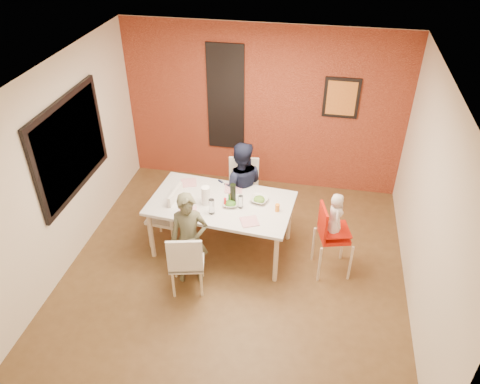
% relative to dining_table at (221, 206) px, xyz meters
% --- Properties ---
extents(ground, '(4.50, 4.50, 0.00)m').
position_rel_dining_table_xyz_m(ground, '(0.27, -0.38, -0.73)').
color(ground, brown).
rests_on(ground, ground).
extents(ceiling, '(4.50, 4.50, 0.02)m').
position_rel_dining_table_xyz_m(ceiling, '(0.27, -0.38, 1.97)').
color(ceiling, white).
rests_on(ceiling, wall_back).
extents(wall_back, '(4.50, 0.02, 2.70)m').
position_rel_dining_table_xyz_m(wall_back, '(0.27, 1.87, 0.62)').
color(wall_back, '#F3E5C9').
rests_on(wall_back, ground).
extents(wall_front, '(4.50, 0.02, 2.70)m').
position_rel_dining_table_xyz_m(wall_front, '(0.27, -2.63, 0.62)').
color(wall_front, '#F3E5C9').
rests_on(wall_front, ground).
extents(wall_left, '(0.02, 4.50, 2.70)m').
position_rel_dining_table_xyz_m(wall_left, '(-1.98, -0.38, 0.62)').
color(wall_left, '#F3E5C9').
rests_on(wall_left, ground).
extents(wall_right, '(0.02, 4.50, 2.70)m').
position_rel_dining_table_xyz_m(wall_right, '(2.52, -0.38, 0.62)').
color(wall_right, '#F3E5C9').
rests_on(wall_right, ground).
extents(brick_accent_wall, '(4.50, 0.02, 2.70)m').
position_rel_dining_table_xyz_m(brick_accent_wall, '(0.27, 1.85, 0.62)').
color(brick_accent_wall, maroon).
rests_on(brick_accent_wall, ground).
extents(picture_window_frame, '(0.05, 1.70, 1.30)m').
position_rel_dining_table_xyz_m(picture_window_frame, '(-1.95, -0.18, 0.82)').
color(picture_window_frame, black).
rests_on(picture_window_frame, wall_left).
extents(picture_window_pane, '(0.02, 1.55, 1.15)m').
position_rel_dining_table_xyz_m(picture_window_pane, '(-1.93, -0.18, 0.82)').
color(picture_window_pane, black).
rests_on(picture_window_pane, wall_left).
extents(glassblock_strip, '(0.55, 0.03, 1.70)m').
position_rel_dining_table_xyz_m(glassblock_strip, '(-0.33, 1.84, 0.77)').
color(glassblock_strip, silver).
rests_on(glassblock_strip, wall_back).
extents(glassblock_surround, '(0.60, 0.03, 1.76)m').
position_rel_dining_table_xyz_m(glassblock_surround, '(-0.33, 1.83, 0.77)').
color(glassblock_surround, black).
rests_on(glassblock_surround, wall_back).
extents(art_print_frame, '(0.54, 0.03, 0.64)m').
position_rel_dining_table_xyz_m(art_print_frame, '(1.47, 1.83, 0.92)').
color(art_print_frame, black).
rests_on(art_print_frame, wall_back).
extents(art_print_canvas, '(0.44, 0.01, 0.54)m').
position_rel_dining_table_xyz_m(art_print_canvas, '(1.47, 1.82, 0.92)').
color(art_print_canvas, orange).
rests_on(art_print_canvas, wall_back).
extents(dining_table, '(2.00, 1.23, 0.80)m').
position_rel_dining_table_xyz_m(dining_table, '(0.00, 0.00, 0.00)').
color(dining_table, silver).
rests_on(dining_table, ground).
extents(chair_near, '(0.52, 0.52, 0.93)m').
position_rel_dining_table_xyz_m(chair_near, '(-0.24, -0.92, -0.21)').
color(chair_near, silver).
rests_on(chair_near, ground).
extents(chair_far, '(0.49, 0.49, 0.97)m').
position_rel_dining_table_xyz_m(chair_far, '(0.15, 0.81, -0.18)').
color(chair_far, white).
rests_on(chair_far, ground).
extents(chair_left, '(0.47, 0.47, 0.94)m').
position_rel_dining_table_xyz_m(chair_left, '(-0.74, -0.04, -0.20)').
color(chair_left, silver).
rests_on(chair_left, ground).
extents(high_chair, '(0.53, 0.53, 1.04)m').
position_rel_dining_table_xyz_m(high_chair, '(1.49, -0.18, -0.10)').
color(high_chair, red).
rests_on(high_chair, ground).
extents(child_near, '(0.55, 0.43, 1.32)m').
position_rel_dining_table_xyz_m(child_near, '(-0.26, -0.68, -0.06)').
color(child_near, brown).
rests_on(child_near, ground).
extents(child_far, '(0.77, 0.64, 1.41)m').
position_rel_dining_table_xyz_m(child_far, '(0.16, 0.57, -0.02)').
color(child_far, black).
rests_on(child_far, ground).
extents(toddler, '(0.25, 0.33, 0.61)m').
position_rel_dining_table_xyz_m(toddler, '(1.52, -0.17, 0.19)').
color(toddler, silver).
rests_on(toddler, high_chair).
extents(plate_near_left, '(0.29, 0.29, 0.01)m').
position_rel_dining_table_xyz_m(plate_near_left, '(-0.37, -0.30, 0.08)').
color(plate_near_left, white).
rests_on(plate_near_left, dining_table).
extents(plate_far_mid, '(0.28, 0.28, 0.01)m').
position_rel_dining_table_xyz_m(plate_far_mid, '(0.10, 0.35, 0.08)').
color(plate_far_mid, silver).
rests_on(plate_far_mid, dining_table).
extents(plate_near_right, '(0.29, 0.29, 0.01)m').
position_rel_dining_table_xyz_m(plate_near_right, '(0.45, -0.35, 0.08)').
color(plate_near_right, white).
rests_on(plate_near_right, dining_table).
extents(plate_far_left, '(0.28, 0.28, 0.01)m').
position_rel_dining_table_xyz_m(plate_far_left, '(-0.56, 0.37, 0.08)').
color(plate_far_left, white).
rests_on(plate_far_left, dining_table).
extents(salad_bowl_a, '(0.23, 0.23, 0.05)m').
position_rel_dining_table_xyz_m(salad_bowl_a, '(0.14, -0.05, 0.10)').
color(salad_bowl_a, silver).
rests_on(salad_bowl_a, dining_table).
extents(salad_bowl_b, '(0.29, 0.29, 0.06)m').
position_rel_dining_table_xyz_m(salad_bowl_b, '(0.50, 0.11, 0.10)').
color(salad_bowl_b, silver).
rests_on(salad_bowl_b, dining_table).
extents(wine_bottle, '(0.08, 0.08, 0.30)m').
position_rel_dining_table_xyz_m(wine_bottle, '(0.16, 0.00, 0.22)').
color(wine_bottle, black).
rests_on(wine_bottle, dining_table).
extents(wine_glass_a, '(0.08, 0.08, 0.22)m').
position_rel_dining_table_xyz_m(wine_glass_a, '(-0.06, -0.27, 0.18)').
color(wine_glass_a, silver).
rests_on(wine_glass_a, dining_table).
extents(wine_glass_b, '(0.07, 0.07, 0.19)m').
position_rel_dining_table_xyz_m(wine_glass_b, '(0.28, -0.07, 0.16)').
color(wine_glass_b, white).
rests_on(wine_glass_b, dining_table).
extents(paper_towel_roll, '(0.12, 0.12, 0.27)m').
position_rel_dining_table_xyz_m(paper_towel_roll, '(-0.19, -0.08, 0.20)').
color(paper_towel_roll, white).
rests_on(paper_towel_roll, dining_table).
extents(condiment_red, '(0.03, 0.03, 0.12)m').
position_rel_dining_table_xyz_m(condiment_red, '(0.07, -0.07, 0.13)').
color(condiment_red, red).
rests_on(condiment_red, dining_table).
extents(condiment_green, '(0.04, 0.04, 0.15)m').
position_rel_dining_table_xyz_m(condiment_green, '(0.12, -0.01, 0.15)').
color(condiment_green, '#2D6A23').
rests_on(condiment_green, dining_table).
extents(condiment_brown, '(0.04, 0.04, 0.15)m').
position_rel_dining_table_xyz_m(condiment_brown, '(0.13, -0.01, 0.15)').
color(condiment_brown, brown).
rests_on(condiment_brown, dining_table).
extents(sippy_cup, '(0.06, 0.06, 0.10)m').
position_rel_dining_table_xyz_m(sippy_cup, '(0.77, -0.06, 0.12)').
color(sippy_cup, orange).
rests_on(sippy_cup, dining_table).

